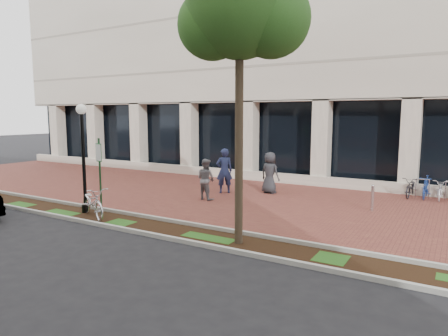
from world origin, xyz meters
The scene contains 15 objects.
ground centered at (0.00, 0.00, 0.00)m, with size 120.00×120.00×0.00m, color black.
brick_plaza centered at (0.00, 0.00, 0.01)m, with size 40.00×9.00×0.01m, color brown.
planting_strip centered at (0.00, -5.25, 0.01)m, with size 40.00×1.50×0.01m, color black.
curb_plaza_side centered at (0.00, -4.50, 0.06)m, with size 40.00×0.12×0.12m, color #A8A79E.
curb_street_side centered at (0.00, -6.00, 0.06)m, with size 40.00×0.12×0.12m, color #A8A79E.
near_office_building centered at (0.00, 10.47, 10.05)m, with size 40.00×12.12×16.00m.
parking_sign centered at (-2.66, -5.06, 1.70)m, with size 0.34×0.07×2.70m.
lamppost centered at (-3.53, -4.99, 2.19)m, with size 0.36×0.36×3.86m.
street_tree centered at (2.89, -5.22, 6.08)m, with size 3.34×2.79×7.67m.
locked_bicycle centered at (-2.76, -5.32, 0.53)m, with size 0.71×2.03×1.06m, color silver.
pedestrian_left centered at (-1.09, 0.67, 1.01)m, with size 0.73×0.48×2.01m, color #1F274D.
pedestrian_mid centered at (-1.04, -0.91, 0.85)m, with size 0.82×0.64×1.70m, color slate.
pedestrian_right centered at (0.69, 1.64, 0.93)m, with size 0.91×0.59×1.86m, color #26272B.
bollard centered at (5.28, 0.49, 0.50)m, with size 0.12×0.12×0.98m.
bike_rack_cluster centered at (7.59, 3.97, 0.45)m, with size 3.47×1.69×0.95m.
Camera 1 is at (7.86, -14.51, 3.48)m, focal length 32.00 mm.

